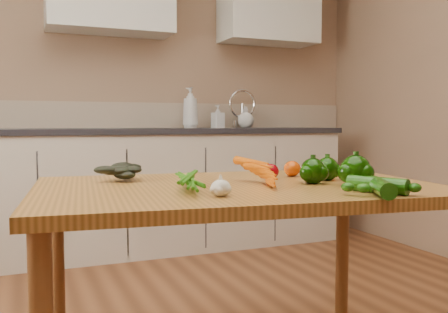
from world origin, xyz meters
The scene contains 17 objects.
room centered at (0.00, 0.17, 1.25)m, with size 4.04×5.04×2.64m.
counter_run centered at (0.21, 2.19, 0.46)m, with size 2.84×0.64×1.14m.
table centered at (-0.05, 0.15, 0.65)m, with size 1.45×1.02×0.73m.
soap_bottle_a centered at (0.50, 2.28, 1.06)m, with size 0.12×0.12×0.32m, color silver.
soap_bottle_b centered at (0.73, 2.29, 0.99)m, with size 0.08×0.08×0.18m, color silver.
soap_bottle_c centered at (1.00, 2.34, 0.99)m, with size 0.14×0.14×0.17m, color silver.
carrot_bunch centered at (-0.05, 0.13, 0.76)m, with size 0.25×0.19×0.07m, color #DB5B05, non-canonical shape.
leafy_greens centered at (-0.40, 0.43, 0.78)m, with size 0.19×0.17×0.10m, color black, non-canonical shape.
garlic_bulb centered at (-0.21, -0.09, 0.75)m, with size 0.06×0.06×0.05m, color silver.
pepper_a centered at (0.20, 0.07, 0.77)m, with size 0.09×0.09×0.09m, color black.
pepper_b centered at (0.31, 0.14, 0.77)m, with size 0.08×0.08×0.08m, color black.
pepper_c centered at (0.30, -0.04, 0.78)m, with size 0.10×0.10×0.10m, color black.
tomato_a centered at (0.14, 0.26, 0.76)m, with size 0.06×0.06×0.06m, color #850208.
tomato_b centered at (0.26, 0.31, 0.76)m, with size 0.07×0.07×0.06m, color #BB3D04.
tomato_c centered at (0.40, 0.25, 0.76)m, with size 0.07×0.07×0.07m, color #BB3D04.
zucchini_a centered at (0.26, -0.21, 0.75)m, with size 0.05×0.05×0.19m, color #114106.
zucchini_b centered at (0.23, -0.25, 0.75)m, with size 0.05×0.05×0.19m, color #114106.
Camera 1 is at (-0.75, -1.41, 0.94)m, focal length 40.00 mm.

